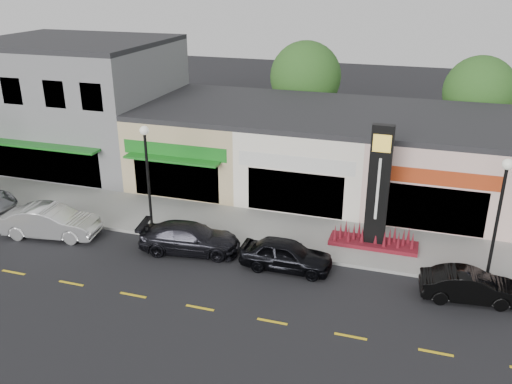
% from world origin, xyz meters
% --- Properties ---
extents(ground, '(120.00, 120.00, 0.00)m').
position_xyz_m(ground, '(0.00, 0.00, 0.00)').
color(ground, black).
rests_on(ground, ground).
extents(sidewalk, '(52.00, 4.30, 0.15)m').
position_xyz_m(sidewalk, '(0.00, 4.35, 0.07)').
color(sidewalk, gray).
rests_on(sidewalk, ground).
extents(curb, '(52.00, 0.20, 0.15)m').
position_xyz_m(curb, '(0.00, 2.10, 0.07)').
color(curb, gray).
rests_on(curb, ground).
extents(building_grey_2story, '(12.00, 10.95, 8.30)m').
position_xyz_m(building_grey_2story, '(-18.00, 11.48, 4.14)').
color(building_grey_2story, slate).
rests_on(building_grey_2story, ground).
extents(shop_beige, '(7.00, 10.85, 4.80)m').
position_xyz_m(shop_beige, '(-8.50, 11.46, 2.40)').
color(shop_beige, tan).
rests_on(shop_beige, ground).
extents(shop_cream, '(7.00, 10.01, 4.80)m').
position_xyz_m(shop_cream, '(-1.50, 11.47, 2.40)').
color(shop_cream, white).
rests_on(shop_cream, ground).
extents(shop_pink_w, '(7.00, 10.01, 4.80)m').
position_xyz_m(shop_pink_w, '(5.50, 11.47, 2.40)').
color(shop_pink_w, beige).
rests_on(shop_pink_w, ground).
extents(tree_rear_west, '(5.20, 5.20, 7.83)m').
position_xyz_m(tree_rear_west, '(-4.00, 19.50, 5.22)').
color(tree_rear_west, '#382619').
rests_on(tree_rear_west, ground).
extents(tree_rear_mid, '(4.80, 4.80, 7.29)m').
position_xyz_m(tree_rear_mid, '(8.00, 19.50, 4.88)').
color(tree_rear_mid, '#382619').
rests_on(tree_rear_mid, ground).
extents(lamp_west_near, '(0.44, 0.44, 5.47)m').
position_xyz_m(lamp_west_near, '(-8.00, 2.50, 3.48)').
color(lamp_west_near, black).
rests_on(lamp_west_near, sidewalk).
extents(lamp_east_near, '(0.44, 0.44, 5.47)m').
position_xyz_m(lamp_east_near, '(8.00, 2.50, 3.48)').
color(lamp_east_near, black).
rests_on(lamp_east_near, sidewalk).
extents(pylon_sign, '(4.20, 1.30, 6.00)m').
position_xyz_m(pylon_sign, '(3.00, 4.20, 2.27)').
color(pylon_sign, maroon).
rests_on(pylon_sign, sidewalk).
extents(car_white_van, '(2.41, 5.03, 1.59)m').
position_xyz_m(car_white_van, '(-12.61, 0.58, 0.80)').
color(car_white_van, silver).
rests_on(car_white_van, ground).
extents(car_dark_sedan, '(2.68, 5.06, 1.40)m').
position_xyz_m(car_dark_sedan, '(-5.30, 1.22, 0.70)').
color(car_dark_sedan, black).
rests_on(car_dark_sedan, ground).
extents(car_black_sedan, '(1.70, 4.15, 1.41)m').
position_xyz_m(car_black_sedan, '(-0.52, 1.04, 0.70)').
color(car_black_sedan, black).
rests_on(car_black_sedan, ground).
extents(car_black_conv, '(1.81, 4.03, 1.28)m').
position_xyz_m(car_black_conv, '(7.20, 0.88, 0.64)').
color(car_black_conv, black).
rests_on(car_black_conv, ground).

